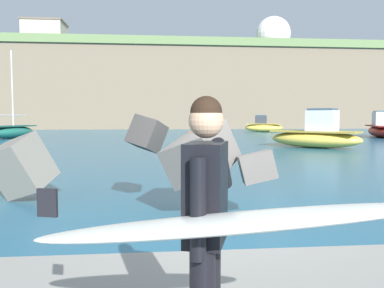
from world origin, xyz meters
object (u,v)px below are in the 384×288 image
Objects in this scene: boat_near_centre at (10,131)px; mooring_buoy_inner at (189,133)px; station_building_west at (52,48)px; radar_dome at (273,37)px; boat_near_right at (316,135)px; boat_near_left at (263,126)px; surfer_with_board at (209,224)px; station_building_central at (45,36)px; boat_mid_left at (381,129)px.

mooring_buoy_inner is at bearing 12.81° from boat_near_centre.
mooring_buoy_inner is 0.05× the size of station_building_west.
radar_dome is at bearing 63.62° from mooring_buoy_inner.
boat_near_right is at bearing -104.62° from radar_dome.
boat_near_centre is (-25.68, -11.69, -0.07)m from boat_near_left.
station_building_west reaches higher than boat_near_right.
station_building_west is at bearing 116.32° from boat_near_right.
mooring_buoy_inner is 52.88m from radar_dome.
surfer_with_board is 0.38× the size of boat_near_right.
station_building_central reaches higher than surfer_with_board.
boat_near_right is at bearing -60.21° from station_building_central.
boat_near_centre is 33.10m from boat_mid_left.
station_building_central is (-6.73, 37.96, 15.49)m from boat_near_centre.
mooring_buoy_inner is (-17.20, 4.82, -0.55)m from boat_mid_left.
boat_near_left is 0.90× the size of boat_near_right.
radar_dome is (12.20, 36.26, 18.15)m from boat_near_left.
boat_near_left is at bearing 119.85° from boat_mid_left.
station_building_west is at bearing 99.48° from boat_near_centre.
station_building_west is 1.17× the size of station_building_central.
radar_dome reaches higher than station_building_west.
surfer_with_board is at bearing -75.80° from station_building_west.
station_building_west is (-24.02, 45.11, 15.69)m from mooring_buoy_inner.
boat_mid_left reaches higher than boat_near_left.
mooring_buoy_inner is at bearing 84.93° from surfer_with_board.
station_building_west is at bearing 97.45° from station_building_central.
boat_near_centre is at bearing -79.95° from station_building_central.
station_building_central is at bearing -82.55° from station_building_west.
boat_mid_left is 0.80× the size of station_building_west.
station_building_central reaches higher than mooring_buoy_inner.
station_building_central is (-44.60, -9.99, -2.73)m from radar_dome.
boat_near_centre is (-12.62, 33.26, -0.66)m from surfer_with_board.
station_building_central is at bearing 119.79° from boat_near_right.
boat_near_centre reaches higher than boat_near_right.
boat_mid_left is at bearing -95.57° from radar_dome.
boat_near_centre is at bearing -80.52° from station_building_west.
station_building_west reaches higher than boat_near_left.
boat_mid_left is 14.92× the size of mooring_buoy_inner.
surfer_with_board is at bearing -122.55° from boat_mid_left.
surfer_with_board is at bearing -114.52° from boat_near_right.
station_building_central is (-19.34, 71.22, 14.83)m from surfer_with_board.
radar_dome reaches higher than boat_mid_left.
radar_dome is at bearing 71.41° from boat_near_left.
surfer_with_board is at bearing -69.23° from boat_near_centre.
boat_near_right reaches higher than boat_near_left.
station_building_west is (-8.13, 48.72, 15.29)m from boat_near_centre.
station_building_west is (-46.01, 0.78, -2.92)m from radar_dome.
boat_mid_left is at bearing -15.65° from mooring_buoy_inner.
boat_near_right is 64.97m from radar_dome.
station_building_west is at bearing 179.03° from radar_dome.
boat_near_centre is 41.55m from station_building_central.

